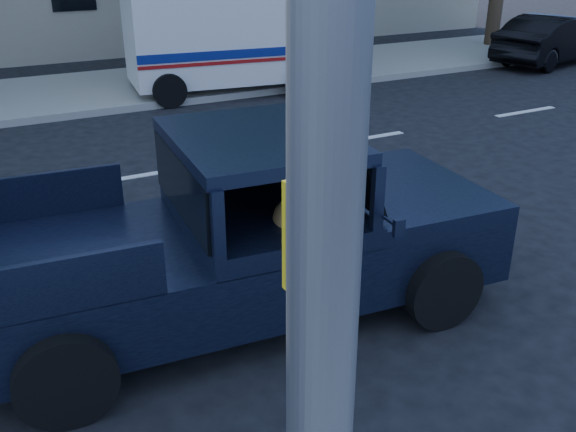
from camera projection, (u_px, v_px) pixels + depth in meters
The scene contains 6 objects.
ground at pixel (241, 267), 7.17m from camera, with size 120.00×120.00×0.00m, color black.
far_sidewalk at pixel (75, 93), 14.57m from camera, with size 60.00×4.00×0.15m, color gray.
lane_stripes at pixel (267, 155), 10.77m from camera, with size 21.60×0.14×0.01m, color silver, non-canonical shape.
pickup_truck at pixel (229, 258), 6.07m from camera, with size 5.14×2.76×1.79m.
mail_truck at pixel (222, 47), 14.54m from camera, with size 4.55×2.68×2.37m.
parked_sedan at pixel (553, 39), 17.87m from camera, with size 4.10×1.43×1.35m, color black.
Camera 1 is at (-2.48, -5.83, 3.44)m, focal length 40.00 mm.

